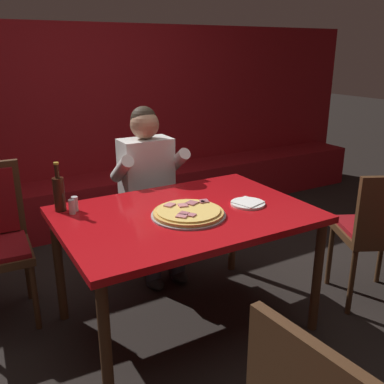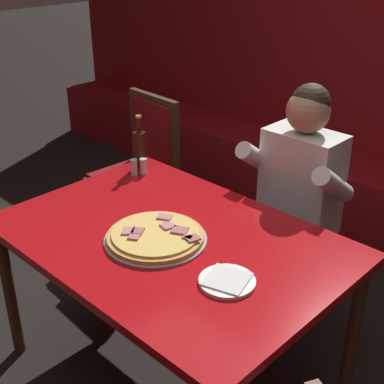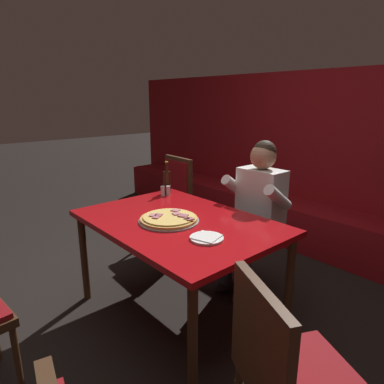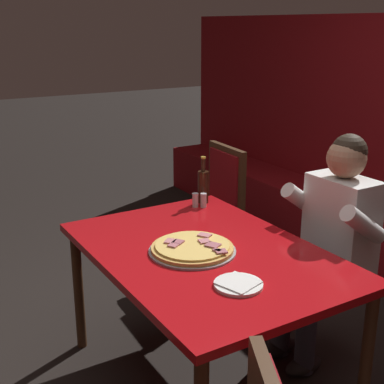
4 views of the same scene
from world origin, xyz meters
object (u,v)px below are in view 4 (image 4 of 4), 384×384
object	(u,v)px
beer_bottle	(203,185)
dining_chair_near_right	(212,206)
plate_white_paper	(238,284)
shaker_oregano	(195,201)
shaker_red_pepper_flakes	(203,201)
pizza	(192,248)
diner_seated_blue_shirt	(328,239)
main_dining_table	(206,263)

from	to	relation	value
beer_bottle	dining_chair_near_right	xyz separation A→B (m)	(-0.38, 0.32, -0.30)
plate_white_paper	dining_chair_near_right	size ratio (longest dim) A/B	0.21
dining_chair_near_right	shaker_oregano	bearing A→B (deg)	-43.55
shaker_red_pepper_flakes	dining_chair_near_right	xyz separation A→B (m)	(-0.45, 0.36, -0.23)
beer_bottle	shaker_red_pepper_flakes	distance (m)	0.11
shaker_red_pepper_flakes	shaker_oregano	bearing A→B (deg)	-124.88
pizza	beer_bottle	bearing A→B (deg)	143.76
shaker_oregano	dining_chair_near_right	size ratio (longest dim) A/B	0.09
beer_bottle	shaker_red_pepper_flakes	bearing A→B (deg)	-30.87
beer_bottle	shaker_oregano	xyz separation A→B (m)	(0.05, -0.08, -0.07)
shaker_red_pepper_flakes	diner_seated_blue_shirt	bearing A→B (deg)	30.15
main_dining_table	shaker_oregano	distance (m)	0.66
pizza	beer_bottle	world-z (taller)	beer_bottle
shaker_red_pepper_flakes	diner_seated_blue_shirt	size ratio (longest dim) A/B	0.07
pizza	shaker_oregano	world-z (taller)	shaker_oregano
main_dining_table	diner_seated_blue_shirt	bearing A→B (deg)	81.24
shaker_oregano	shaker_red_pepper_flakes	world-z (taller)	same
main_dining_table	diner_seated_blue_shirt	size ratio (longest dim) A/B	1.13
beer_bottle	diner_seated_blue_shirt	distance (m)	0.83
diner_seated_blue_shirt	dining_chair_near_right	xyz separation A→B (m)	(-1.11, -0.02, -0.13)
pizza	dining_chair_near_right	bearing A→B (deg)	142.24
pizza	diner_seated_blue_shirt	size ratio (longest dim) A/B	0.33
main_dining_table	pizza	bearing A→B (deg)	-104.29
shaker_oregano	plate_white_paper	bearing A→B (deg)	-21.46
main_dining_table	pizza	world-z (taller)	pizza
diner_seated_blue_shirt	pizza	bearing A→B (deg)	-99.25
plate_white_paper	shaker_oregano	distance (m)	1.04
pizza	plate_white_paper	distance (m)	0.41
dining_chair_near_right	main_dining_table	bearing A→B (deg)	-34.73
main_dining_table	dining_chair_near_right	world-z (taller)	dining_chair_near_right
pizza	plate_white_paper	xyz separation A→B (m)	(0.40, -0.02, -0.01)
main_dining_table	shaker_red_pepper_flakes	distance (m)	0.65
pizza	shaker_oregano	distance (m)	0.67
beer_bottle	shaker_red_pepper_flakes	size ratio (longest dim) A/B	3.40
main_dining_table	plate_white_paper	xyz separation A→B (m)	(0.39, -0.09, 0.08)
shaker_oregano	diner_seated_blue_shirt	world-z (taller)	diner_seated_blue_shirt
pizza	main_dining_table	bearing A→B (deg)	75.71
plate_white_paper	shaker_oregano	world-z (taller)	shaker_oregano
main_dining_table	dining_chair_near_right	bearing A→B (deg)	145.27
main_dining_table	pizza	size ratio (longest dim) A/B	3.38
beer_bottle	diner_seated_blue_shirt	size ratio (longest dim) A/B	0.23
pizza	plate_white_paper	bearing A→B (deg)	-2.68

